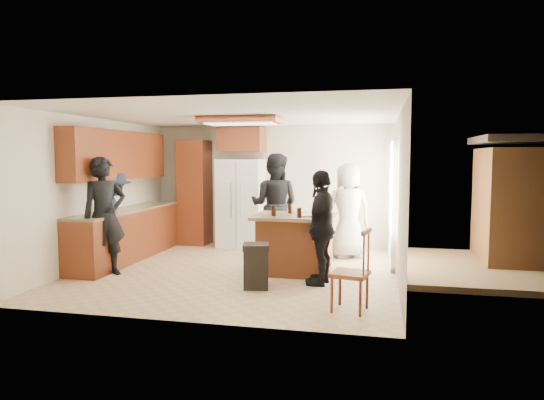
% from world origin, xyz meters
% --- Properties ---
extents(room_shell, '(8.00, 5.20, 5.00)m').
position_xyz_m(room_shell, '(4.37, 1.64, 0.87)').
color(room_shell, tan).
rests_on(room_shell, ground).
extents(person_front_left, '(0.81, 0.83, 1.85)m').
position_xyz_m(person_front_left, '(-1.94, -0.72, 0.93)').
color(person_front_left, black).
rests_on(person_front_left, ground).
extents(person_behind_left, '(0.97, 0.64, 1.91)m').
position_xyz_m(person_behind_left, '(0.34, 1.26, 0.96)').
color(person_behind_left, black).
rests_on(person_behind_left, ground).
extents(person_behind_right, '(1.00, 0.84, 1.74)m').
position_xyz_m(person_behind_right, '(1.67, 1.45, 0.87)').
color(person_behind_right, gray).
rests_on(person_behind_right, ground).
extents(person_side_right, '(0.64, 1.04, 1.66)m').
position_xyz_m(person_side_right, '(1.42, -0.54, 0.83)').
color(person_side_right, black).
rests_on(person_side_right, ground).
extents(person_counter, '(0.80, 1.14, 1.61)m').
position_xyz_m(person_counter, '(-2.29, 0.16, 0.81)').
color(person_counter, '#182131').
rests_on(person_counter, ground).
extents(left_cabinetry, '(0.64, 3.00, 2.30)m').
position_xyz_m(left_cabinetry, '(-2.24, 0.40, 0.96)').
color(left_cabinetry, maroon).
rests_on(left_cabinetry, ground).
extents(back_wall_units, '(1.80, 0.60, 2.45)m').
position_xyz_m(back_wall_units, '(-1.33, 2.20, 1.38)').
color(back_wall_units, maroon).
rests_on(back_wall_units, ground).
extents(refrigerator, '(0.90, 0.76, 1.80)m').
position_xyz_m(refrigerator, '(-0.55, 2.12, 0.90)').
color(refrigerator, white).
rests_on(refrigerator, ground).
extents(kitchen_island, '(1.28, 1.03, 0.93)m').
position_xyz_m(kitchen_island, '(0.93, 0.07, 0.47)').
color(kitchen_island, '#A9502B').
rests_on(kitchen_island, ground).
extents(island_items, '(0.95, 0.62, 0.15)m').
position_xyz_m(island_items, '(1.11, -0.04, 0.97)').
color(island_items, silver).
rests_on(island_items, kitchen_island).
extents(trash_bin, '(0.43, 0.43, 0.63)m').
position_xyz_m(trash_bin, '(0.54, -0.95, 0.32)').
color(trash_bin, black).
rests_on(trash_bin, ground).
extents(spindle_chair, '(0.50, 0.50, 0.99)m').
position_xyz_m(spindle_chair, '(1.91, -1.71, 0.45)').
color(spindle_chair, maroon).
rests_on(spindle_chair, ground).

